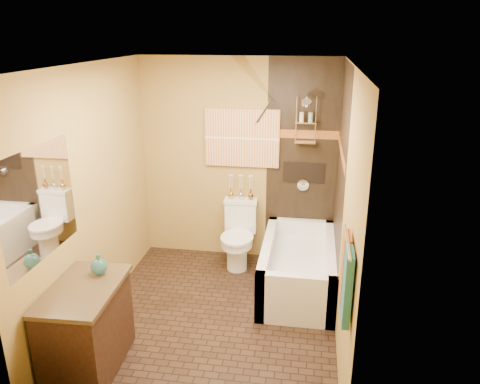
% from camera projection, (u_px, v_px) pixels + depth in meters
% --- Properties ---
extents(floor, '(3.00, 3.00, 0.00)m').
position_uv_depth(floor, '(215.00, 320.00, 4.74)').
color(floor, black).
rests_on(floor, ground).
extents(wall_left, '(0.02, 3.00, 2.50)m').
position_uv_depth(wall_left, '(91.00, 198.00, 4.50)').
color(wall_left, '#A68640').
rests_on(wall_left, floor).
extents(wall_right, '(0.02, 3.00, 2.50)m').
position_uv_depth(wall_right, '(345.00, 212.00, 4.15)').
color(wall_right, '#A68640').
rests_on(wall_right, floor).
extents(wall_back, '(2.40, 0.02, 2.50)m').
position_uv_depth(wall_back, '(238.00, 162.00, 5.72)').
color(wall_back, '#A68640').
rests_on(wall_back, floor).
extents(wall_front, '(2.40, 0.02, 2.50)m').
position_uv_depth(wall_front, '(162.00, 288.00, 2.93)').
color(wall_front, '#A68640').
rests_on(wall_front, floor).
extents(ceiling, '(3.00, 3.00, 0.00)m').
position_uv_depth(ceiling, '(210.00, 65.00, 3.91)').
color(ceiling, silver).
rests_on(ceiling, wall_back).
extents(alcove_tile_back, '(0.85, 0.01, 2.50)m').
position_uv_depth(alcove_tile_back, '(302.00, 164.00, 5.60)').
color(alcove_tile_back, black).
rests_on(alcove_tile_back, wall_back).
extents(alcove_tile_right, '(0.01, 1.50, 2.50)m').
position_uv_depth(alcove_tile_right, '(340.00, 185.00, 4.85)').
color(alcove_tile_right, black).
rests_on(alcove_tile_right, wall_right).
extents(mosaic_band_back, '(0.85, 0.01, 0.10)m').
position_uv_depth(mosaic_band_back, '(303.00, 134.00, 5.47)').
color(mosaic_band_back, brown).
rests_on(mosaic_band_back, alcove_tile_back).
extents(mosaic_band_right, '(0.01, 1.50, 0.10)m').
position_uv_depth(mosaic_band_right, '(341.00, 151.00, 4.73)').
color(mosaic_band_right, brown).
rests_on(mosaic_band_right, alcove_tile_right).
extents(alcove_niche, '(0.50, 0.01, 0.25)m').
position_uv_depth(alcove_niche, '(304.00, 173.00, 5.62)').
color(alcove_niche, black).
rests_on(alcove_niche, alcove_tile_back).
extents(shower_fixtures, '(0.24, 0.33, 1.16)m').
position_uv_depth(shower_fixtures, '(305.00, 132.00, 5.35)').
color(shower_fixtures, silver).
rests_on(shower_fixtures, floor).
extents(curtain_rod, '(0.03, 1.55, 0.03)m').
position_uv_depth(curtain_rod, '(266.00, 109.00, 4.71)').
color(curtain_rod, silver).
rests_on(curtain_rod, wall_back).
extents(towel_bar, '(0.02, 0.55, 0.02)m').
position_uv_depth(towel_bar, '(348.00, 241.00, 3.11)').
color(towel_bar, silver).
rests_on(towel_bar, wall_right).
extents(towel_teal, '(0.05, 0.22, 0.52)m').
position_uv_depth(towel_teal, '(347.00, 287.00, 3.08)').
color(towel_teal, '#215E6F').
rests_on(towel_teal, towel_bar).
extents(towel_rust, '(0.05, 0.22, 0.52)m').
position_uv_depth(towel_rust, '(345.00, 268.00, 3.32)').
color(towel_rust, '#96521B').
rests_on(towel_rust, towel_bar).
extents(sunset_painting, '(0.90, 0.04, 0.70)m').
position_uv_depth(sunset_painting, '(242.00, 138.00, 5.59)').
color(sunset_painting, '#CA642F').
rests_on(sunset_painting, wall_back).
extents(vanity_mirror, '(0.01, 1.00, 0.90)m').
position_uv_depth(vanity_mirror, '(40.00, 204.00, 3.63)').
color(vanity_mirror, white).
rests_on(vanity_mirror, wall_left).
extents(bathtub, '(0.80, 1.50, 0.55)m').
position_uv_depth(bathtub, '(298.00, 271.00, 5.25)').
color(bathtub, white).
rests_on(bathtub, floor).
extents(toilet, '(0.41, 0.61, 0.80)m').
position_uv_depth(toilet, '(239.00, 235.00, 5.73)').
color(toilet, white).
rests_on(toilet, floor).
extents(vanity, '(0.58, 0.91, 0.78)m').
position_uv_depth(vanity, '(87.00, 328.00, 3.96)').
color(vanity, black).
rests_on(vanity, floor).
extents(teal_bottle, '(0.19, 0.19, 0.23)m').
position_uv_depth(teal_bottle, '(99.00, 264.00, 4.01)').
color(teal_bottle, '#226768').
rests_on(teal_bottle, vanity).
extents(bud_vases, '(0.31, 0.06, 0.30)m').
position_uv_depth(bud_vases, '(241.00, 187.00, 5.71)').
color(bud_vases, gold).
rests_on(bud_vases, toilet).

